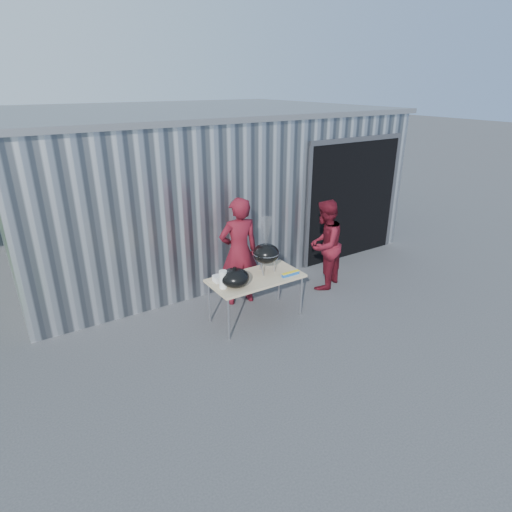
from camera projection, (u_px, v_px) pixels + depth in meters
ground at (271, 332)px, 6.69m from camera, size 80.00×80.00×0.00m
building at (193, 177)px, 10.13m from camera, size 8.20×6.20×3.10m
folding_table at (256, 279)px, 6.83m from camera, size 1.50×0.75×0.75m
kettle_grill at (266, 249)px, 6.82m from camera, size 0.43×0.43×0.93m
grill_lid at (235, 278)px, 6.46m from camera, size 0.44×0.44×0.32m
paper_towels at (223, 279)px, 6.41m from camera, size 0.12×0.12×0.28m
white_tub at (220, 278)px, 6.66m from camera, size 0.20×0.15×0.10m
foil_box at (291, 274)px, 6.86m from camera, size 0.32×0.06×0.06m
person_cook at (239, 252)px, 7.28m from camera, size 0.76×0.56×1.90m
person_bystander at (324, 245)px, 7.88m from camera, size 1.02×0.93×1.69m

